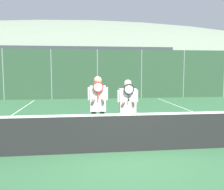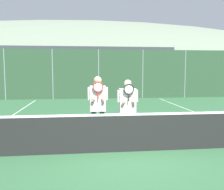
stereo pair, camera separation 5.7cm
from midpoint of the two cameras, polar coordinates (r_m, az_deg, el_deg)
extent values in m
plane|color=#2D5B38|center=(6.45, 3.20, -12.80)|extent=(120.00, 120.00, 0.00)
ellipsoid|color=slate|center=(68.53, -6.11, 4.15)|extent=(136.73, 75.96, 26.59)
cube|color=beige|center=(25.34, -7.90, 5.41)|extent=(17.16, 5.00, 3.74)
cube|color=#3D4247|center=(25.41, -7.97, 10.04)|extent=(17.66, 5.50, 0.36)
cylinder|color=gray|center=(18.30, -23.71, 4.33)|extent=(0.06, 0.06, 3.44)
cylinder|color=gray|center=(17.66, -13.79, 4.62)|extent=(0.06, 0.06, 3.44)
cylinder|color=gray|center=(17.57, -3.45, 4.77)|extent=(0.06, 0.06, 3.44)
cylinder|color=gray|center=(18.04, 6.67, 4.77)|extent=(0.06, 0.06, 3.44)
cylinder|color=gray|center=(19.04, 15.99, 4.64)|extent=(0.06, 0.06, 3.44)
cylinder|color=gray|center=(20.48, 24.20, 4.43)|extent=(0.06, 0.06, 3.44)
cube|color=#2D4C33|center=(17.57, -3.45, 4.77)|extent=(18.99, 0.02, 3.44)
cube|color=black|center=(6.32, 3.23, -8.81)|extent=(11.25, 0.02, 0.93)
cube|color=white|center=(6.21, 3.25, -4.47)|extent=(11.25, 0.03, 0.06)
cube|color=white|center=(10.68, 23.33, -5.72)|extent=(0.05, 16.00, 0.01)
cylinder|color=#56565B|center=(7.09, -4.43, -7.30)|extent=(0.13, 0.13, 0.90)
cylinder|color=#56565B|center=(7.11, -2.49, -7.26)|extent=(0.13, 0.13, 0.90)
cube|color=white|center=(6.96, -3.50, -0.81)|extent=(0.43, 0.22, 0.71)
sphere|color=tan|center=(6.92, -3.53, 3.36)|extent=(0.22, 0.22, 0.22)
cylinder|color=white|center=(6.94, -5.50, 0.31)|extent=(0.08, 0.08, 0.35)
cylinder|color=white|center=(6.97, -1.52, 0.36)|extent=(0.08, 0.08, 0.35)
cylinder|color=tan|center=(6.87, -4.36, -1.04)|extent=(0.16, 0.27, 0.08)
cylinder|color=tan|center=(6.88, -2.55, -1.02)|extent=(0.16, 0.27, 0.08)
cylinder|color=red|center=(6.77, -3.41, -0.11)|extent=(0.03, 0.03, 0.20)
torus|color=red|center=(6.75, -3.43, 1.85)|extent=(0.30, 0.03, 0.30)
cylinder|color=silver|center=(6.75, -3.43, 1.85)|extent=(0.24, 0.00, 0.24)
cylinder|color=#232838|center=(7.12, 2.33, -7.43)|extent=(0.13, 0.13, 0.85)
cylinder|color=#232838|center=(7.16, 4.33, -7.35)|extent=(0.13, 0.13, 0.85)
cube|color=white|center=(7.00, 3.37, -1.29)|extent=(0.46, 0.22, 0.68)
sphere|color=tan|center=(6.96, 3.40, 2.68)|extent=(0.20, 0.20, 0.20)
cylinder|color=white|center=(6.95, 1.32, -0.24)|extent=(0.08, 0.08, 0.33)
cylinder|color=white|center=(7.04, 5.41, -0.19)|extent=(0.08, 0.08, 0.33)
cylinder|color=tan|center=(6.90, 2.58, -1.51)|extent=(0.16, 0.27, 0.08)
cylinder|color=tan|center=(6.94, 4.43, -1.48)|extent=(0.16, 0.27, 0.08)
cylinder|color=black|center=(6.81, 3.65, -0.59)|extent=(0.03, 0.03, 0.20)
torus|color=black|center=(6.79, 3.66, 1.35)|extent=(0.29, 0.03, 0.29)
cylinder|color=silver|center=(6.79, 3.66, 1.35)|extent=(0.24, 0.00, 0.24)
cube|color=silver|center=(20.72, -21.94, 1.68)|extent=(4.24, 1.74, 0.79)
cube|color=#2D3842|center=(20.69, -22.01, 3.67)|extent=(2.33, 1.60, 0.65)
cylinder|color=black|center=(19.57, -18.66, 0.42)|extent=(0.60, 0.16, 0.60)
cylinder|color=black|center=(21.31, -17.70, 0.87)|extent=(0.60, 0.16, 0.60)
cube|color=black|center=(19.86, -7.83, 1.97)|extent=(4.59, 1.73, 0.84)
cube|color=#2D3842|center=(19.82, -7.86, 4.18)|extent=(2.52, 1.59, 0.69)
cylinder|color=black|center=(19.05, -3.36, 0.58)|extent=(0.60, 0.16, 0.60)
cylinder|color=black|center=(20.81, -3.67, 1.03)|extent=(0.60, 0.16, 0.60)
cylinder|color=black|center=(19.09, -12.33, 0.46)|extent=(0.60, 0.16, 0.60)
cylinder|color=black|center=(20.85, -11.88, 0.92)|extent=(0.60, 0.16, 0.60)
cube|color=navy|center=(20.21, 6.85, 2.10)|extent=(4.38, 1.85, 0.88)
cube|color=#2D3842|center=(20.17, 6.88, 4.36)|extent=(2.41, 1.70, 0.72)
cylinder|color=black|center=(19.74, 11.51, 0.65)|extent=(0.60, 0.16, 0.60)
cylinder|color=black|center=(21.53, 9.92, 1.11)|extent=(0.60, 0.16, 0.60)
cylinder|color=black|center=(19.02, 3.35, 0.57)|extent=(0.60, 0.16, 0.60)
cylinder|color=black|center=(20.88, 2.42, 1.05)|extent=(0.60, 0.16, 0.60)
camera|label=1|loc=(0.03, -90.23, -0.02)|focal=40.00mm
camera|label=2|loc=(0.03, 89.77, 0.02)|focal=40.00mm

